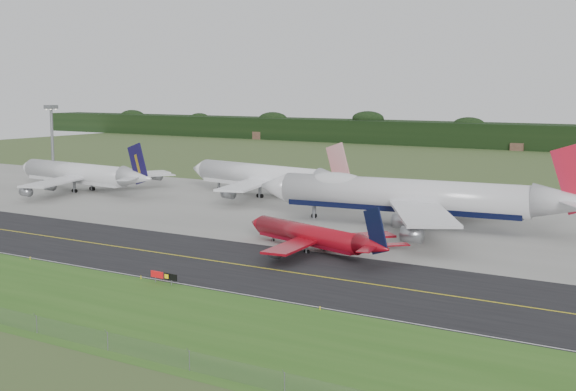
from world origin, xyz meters
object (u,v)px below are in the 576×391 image
Objects in this scene: jet_navy_gold at (83,174)px; floodlight_mast at (52,130)px; jet_ba_747 at (414,196)px; taxiway_sign at (164,276)px; jet_red_737 at (315,236)px; jet_star_tail at (268,177)px.

floodlight_mast is (-17.24, 4.37, 11.84)m from jet_navy_gold.
jet_ba_747 is 14.53× the size of taxiway_sign.
jet_ba_747 is 68.49m from taxiway_sign.
jet_ba_747 is 3.13× the size of floodlight_mast.
jet_ba_747 is at bearing -3.19° from floodlight_mast.
taxiway_sign is at bearing -99.47° from jet_ba_747.
jet_star_tail is (-48.73, 56.47, 2.56)m from jet_red_737.
jet_red_737 is 105.86m from jet_navy_gold.
jet_navy_gold reaches higher than jet_red_737.
jet_navy_gold is at bearing -158.54° from jet_star_tail.
jet_star_tail reaches higher than jet_red_737.
jet_ba_747 is at bearing 82.93° from jet_red_737.
jet_ba_747 is at bearing 80.53° from taxiway_sign.
jet_red_737 is at bearing -97.07° from jet_ba_747.
jet_navy_gold is (-103.56, 2.37, -1.58)m from jet_ba_747.
floodlight_mast reaches higher than jet_star_tail.
jet_ba_747 is at bearing -22.79° from jet_star_tail.
jet_ba_747 reaches higher than jet_navy_gold.
jet_red_737 is at bearing -20.22° from jet_navy_gold.
jet_ba_747 is 34.67m from jet_red_737.
jet_ba_747 is 1.31× the size of jet_navy_gold.
floodlight_mast is at bearing 160.64° from jet_red_737.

